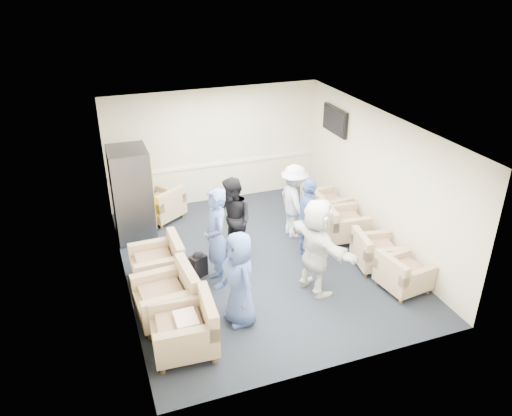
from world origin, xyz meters
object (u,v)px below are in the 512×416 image
object	(u,v)px
armchair_left_near	(188,330)
person_mid_left	(216,238)
armchair_right_near	(401,275)
armchair_right_far	(323,207)
person_mid_right	(308,220)
armchair_right_midnear	(374,253)
armchair_right_midfar	(341,224)
person_back_left	(233,220)
vending_machine	(132,194)
armchair_left_mid	(170,298)
person_front_left	(239,279)
armchair_corner	(163,206)
person_back_right	(294,201)
person_front_right	(317,247)
armchair_left_far	(161,264)

from	to	relation	value
armchair_left_near	person_mid_left	size ratio (longest dim) A/B	0.53
armchair_right_near	armchair_right_far	bearing A→B (deg)	-5.84
person_mid_left	person_mid_right	xyz separation A→B (m)	(1.87, 0.25, -0.09)
armchair_right_midnear	armchair_right_midfar	world-z (taller)	armchair_right_midfar
armchair_left_near	person_back_left	bearing A→B (deg)	150.97
vending_machine	person_mid_left	bearing A→B (deg)	-63.04
armchair_left_near	armchair_right_midnear	world-z (taller)	armchair_left_near
armchair_left_mid	armchair_right_far	bearing A→B (deg)	115.53
armchair_left_mid	armchair_right_near	bearing A→B (deg)	76.68
person_back_left	person_front_left	bearing A→B (deg)	-34.32
armchair_corner	armchair_right_midfar	bearing A→B (deg)	113.10
armchair_left_near	armchair_right_far	distance (m)	4.84
armchair_corner	person_back_right	distance (m)	2.99
vending_machine	person_mid_left	distance (m)	2.51
armchair_right_midfar	person_mid_left	bearing A→B (deg)	108.05
person_front_right	vending_machine	bearing A→B (deg)	28.70
armchair_left_mid	person_back_left	distance (m)	2.08
armchair_right_near	vending_machine	size ratio (longest dim) A/B	0.44
armchair_left_mid	person_front_left	world-z (taller)	person_front_left
armchair_right_far	person_front_right	size ratio (longest dim) A/B	0.52
person_front_left	person_back_left	bearing A→B (deg)	157.96
armchair_left_far	armchair_right_far	xyz separation A→B (m)	(3.81, 1.12, -0.01)
person_mid_left	armchair_left_near	bearing A→B (deg)	-29.61
armchair_left_near	armchair_left_mid	bearing A→B (deg)	-169.99
person_mid_left	person_front_right	size ratio (longest dim) A/B	1.04
person_back_left	person_front_right	xyz separation A→B (m)	(1.01, -1.48, 0.05)
vending_machine	armchair_left_near	bearing A→B (deg)	-86.13
armchair_corner	armchair_left_mid	bearing A→B (deg)	47.36
armchair_right_near	person_front_right	size ratio (longest dim) A/B	0.48
armchair_right_near	person_back_right	size ratio (longest dim) A/B	0.54
armchair_left_near	armchair_right_far	size ratio (longest dim) A/B	1.05
person_back_left	person_back_right	world-z (taller)	person_back_left
armchair_right_midfar	armchair_left_far	bearing A→B (deg)	98.73
armchair_left_mid	armchair_right_midfar	distance (m)	4.04
armchair_corner	person_front_left	xyz separation A→B (m)	(0.52, -3.92, 0.47)
armchair_right_midnear	armchair_right_far	bearing A→B (deg)	9.63
armchair_right_near	person_mid_left	bearing A→B (deg)	58.63
armchair_right_far	person_mid_right	size ratio (longest dim) A/B	0.56
armchair_left_mid	vending_machine	distance (m)	2.98
armchair_left_mid	person_mid_right	bearing A→B (deg)	103.71
armchair_corner	person_mid_left	size ratio (longest dim) A/B	0.62
person_mid_left	person_front_right	distance (m)	1.73
armchair_right_midfar	person_front_left	xyz separation A→B (m)	(-2.79, -1.80, 0.46)
person_back_right	person_mid_right	size ratio (longest dim) A/B	0.96
person_front_left	person_mid_right	xyz separation A→B (m)	(1.82, 1.39, 0.03)
person_front_left	person_back_left	size ratio (longest dim) A/B	0.95
armchair_left_far	person_front_left	xyz separation A→B (m)	(0.98, -1.55, 0.45)
armchair_left_near	armchair_left_mid	xyz separation A→B (m)	(-0.10, 0.85, 0.00)
armchair_right_far	armchair_left_far	bearing A→B (deg)	100.85
armchair_right_far	armchair_right_midnear	bearing A→B (deg)	175.31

